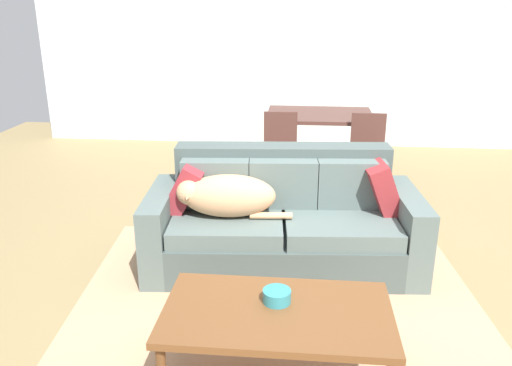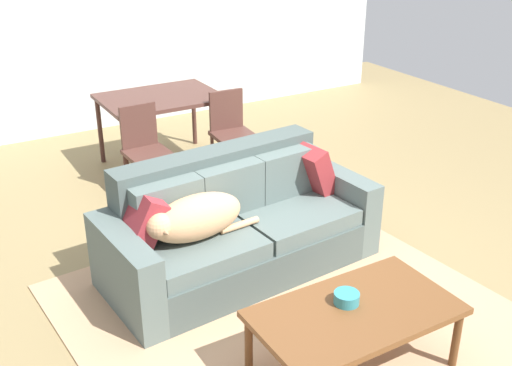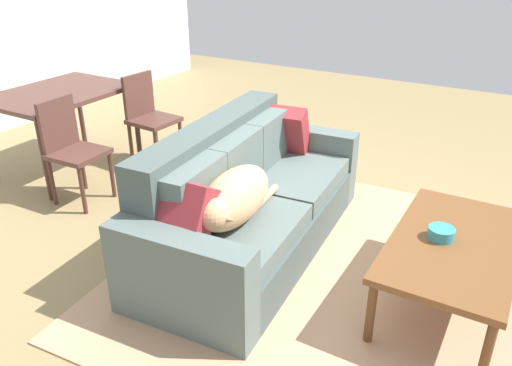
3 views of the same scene
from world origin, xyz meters
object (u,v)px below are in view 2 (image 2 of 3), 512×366
object	(u,v)px
throw_pillow_by_left_arm	(140,219)
coffee_table	(355,316)
couch	(236,227)
dining_table	(161,103)
bowl_on_coffee_table	(347,298)
dining_chair_near_right	(231,129)
dog_on_left_cushion	(194,218)
dining_chair_near_left	(144,146)
throw_pillow_by_right_arm	(310,169)

from	to	relation	value
throw_pillow_by_left_arm	coffee_table	distance (m)	1.61
couch	dining_table	distance (m)	2.27
bowl_on_coffee_table	dining_chair_near_right	size ratio (longest dim) A/B	0.17
dog_on_left_cushion	coffee_table	size ratio (longest dim) A/B	0.71
bowl_on_coffee_table	dining_table	distance (m)	3.54
coffee_table	dining_chair_near_left	xyz separation A→B (m)	(-0.14, 3.01, 0.09)
coffee_table	bowl_on_coffee_table	world-z (taller)	bowl_on_coffee_table
dining_table	dining_chair_near_right	world-z (taller)	dining_chair_near_right
dining_table	dining_chair_near_left	world-z (taller)	dining_chair_near_left
coffee_table	bowl_on_coffee_table	size ratio (longest dim) A/B	7.87
throw_pillow_by_left_arm	coffee_table	xyz separation A→B (m)	(0.79, -1.38, -0.22)
dining_chair_near_left	bowl_on_coffee_table	bearing A→B (deg)	-89.63
throw_pillow_by_left_arm	dining_table	bearing A→B (deg)	64.20
throw_pillow_by_right_arm	dining_chair_near_left	distance (m)	1.75
couch	dining_chair_near_left	distance (m)	1.63
coffee_table	dining_table	world-z (taller)	dining_table
couch	dining_chair_near_right	bearing A→B (deg)	58.54
throw_pillow_by_left_arm	dining_chair_near_left	distance (m)	1.76
coffee_table	dining_table	xyz separation A→B (m)	(0.28, 3.61, 0.29)
dog_on_left_cushion	dining_chair_near_left	bearing A→B (deg)	75.57
couch	dining_chair_near_right	distance (m)	1.79
bowl_on_coffee_table	dog_on_left_cushion	bearing A→B (deg)	111.43
coffee_table	throw_pillow_by_right_arm	bearing A→B (deg)	64.39
bowl_on_coffee_table	throw_pillow_by_right_arm	bearing A→B (deg)	62.89
throw_pillow_by_right_arm	dining_chair_near_left	world-z (taller)	dining_chair_near_left
throw_pillow_by_left_arm	dog_on_left_cushion	bearing A→B (deg)	-24.95
dog_on_left_cushion	dining_chair_near_right	distance (m)	2.15
bowl_on_coffee_table	dining_chair_near_right	distance (m)	3.00
couch	dining_chair_near_right	world-z (taller)	couch
dog_on_left_cushion	coffee_table	distance (m)	1.32
couch	dog_on_left_cushion	world-z (taller)	couch
bowl_on_coffee_table	dining_chair_near_left	size ratio (longest dim) A/B	0.18
dining_chair_near_right	coffee_table	bearing A→B (deg)	-100.57
dog_on_left_cushion	throw_pillow_by_right_arm	distance (m)	1.21
dog_on_left_cushion	dining_table	bearing A→B (deg)	68.30
couch	coffee_table	bearing A→B (deg)	-93.05
throw_pillow_by_right_arm	dining_chair_near_right	size ratio (longest dim) A/B	0.45
dining_table	dog_on_left_cushion	bearing A→B (deg)	-107.28
dog_on_left_cushion	throw_pillow_by_left_arm	xyz separation A→B (m)	(-0.33, 0.16, 0.01)
dining_table	bowl_on_coffee_table	bearing A→B (deg)	-94.73
dog_on_left_cushion	bowl_on_coffee_table	xyz separation A→B (m)	(0.45, -1.14, -0.13)
coffee_table	bowl_on_coffee_table	bearing A→B (deg)	95.39
dining_chair_near_right	throw_pillow_by_right_arm	bearing A→B (deg)	-88.27
dining_chair_near_right	throw_pillow_by_left_arm	bearing A→B (deg)	-130.40
throw_pillow_by_left_arm	dining_table	xyz separation A→B (m)	(1.08, 2.23, 0.07)
throw_pillow_by_right_arm	dining_chair_near_left	size ratio (longest dim) A/B	0.45
dining_table	dining_chair_near_right	size ratio (longest dim) A/B	1.38
dog_on_left_cushion	dining_chair_near_left	xyz separation A→B (m)	(0.32, 1.79, -0.12)
throw_pillow_by_right_arm	dining_table	bearing A→B (deg)	101.62
throw_pillow_by_right_arm	throw_pillow_by_left_arm	bearing A→B (deg)	-175.59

